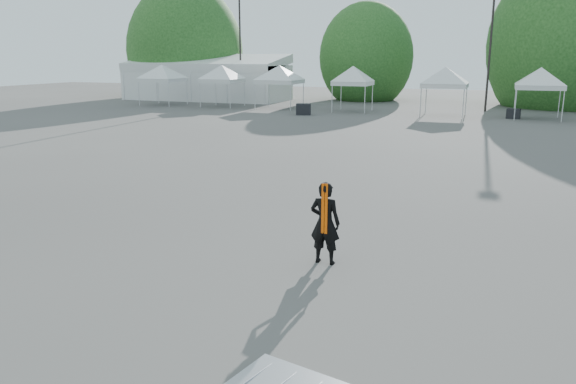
% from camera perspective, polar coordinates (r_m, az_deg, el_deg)
% --- Properties ---
extents(ground, '(120.00, 120.00, 0.00)m').
position_cam_1_polar(ground, '(13.74, 2.07, -3.46)').
color(ground, '#474442').
rests_on(ground, ground).
extents(marquee, '(15.00, 6.25, 4.23)m').
position_cam_1_polar(marquee, '(54.24, -8.24, 11.34)').
color(marquee, silver).
rests_on(marquee, ground).
extents(light_pole_west, '(0.60, 0.25, 10.30)m').
position_cam_1_polar(light_pole_west, '(51.51, -4.90, 15.54)').
color(light_pole_west, black).
rests_on(light_pole_west, ground).
extents(light_pole_east, '(0.60, 0.25, 9.80)m').
position_cam_1_polar(light_pole_east, '(44.48, 19.95, 14.78)').
color(light_pole_east, black).
rests_on(light_pole_east, ground).
extents(tree_far_w, '(4.80, 4.80, 7.30)m').
position_cam_1_polar(tree_far_w, '(58.80, -10.40, 13.94)').
color(tree_far_w, '#382314').
rests_on(tree_far_w, ground).
extents(tree_mid_w, '(4.16, 4.16, 6.33)m').
position_cam_1_polar(tree_mid_w, '(53.85, 7.94, 13.42)').
color(tree_mid_w, '#382314').
rests_on(tree_mid_w, ground).
extents(tree_mid_e, '(5.12, 5.12, 7.79)m').
position_cam_1_polar(tree_mid_e, '(51.67, 26.90, 13.13)').
color(tree_mid_e, '#382314').
rests_on(tree_mid_e, ground).
extents(tent_a, '(4.32, 4.32, 3.88)m').
position_cam_1_polar(tent_a, '(48.88, -12.68, 12.19)').
color(tent_a, silver).
rests_on(tent_a, ground).
extents(tent_b, '(4.07, 4.07, 3.88)m').
position_cam_1_polar(tent_b, '(46.56, -6.73, 12.37)').
color(tent_b, silver).
rests_on(tent_b, ground).
extents(tent_c, '(4.43, 4.43, 3.88)m').
position_cam_1_polar(tent_c, '(44.60, -0.87, 12.40)').
color(tent_c, silver).
rests_on(tent_c, ground).
extents(tent_d, '(3.74, 3.74, 3.88)m').
position_cam_1_polar(tent_d, '(42.30, 6.64, 12.24)').
color(tent_d, silver).
rests_on(tent_d, ground).
extents(tent_e, '(4.17, 4.17, 3.88)m').
position_cam_1_polar(tent_e, '(40.24, 15.73, 11.77)').
color(tent_e, silver).
rests_on(tent_e, ground).
extents(tent_f, '(4.18, 4.18, 3.88)m').
position_cam_1_polar(tent_f, '(40.41, 24.32, 11.09)').
color(tent_f, silver).
rests_on(tent_f, ground).
extents(man, '(0.62, 0.41, 1.67)m').
position_cam_1_polar(man, '(11.12, 3.78, -3.14)').
color(man, black).
rests_on(man, ground).
extents(crate_west, '(1.18, 1.03, 0.78)m').
position_cam_1_polar(crate_west, '(39.86, 1.58, 8.41)').
color(crate_west, black).
rests_on(crate_west, ground).
extents(crate_mid, '(0.92, 0.77, 0.64)m').
position_cam_1_polar(crate_mid, '(40.27, 21.93, 7.39)').
color(crate_mid, black).
rests_on(crate_mid, ground).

